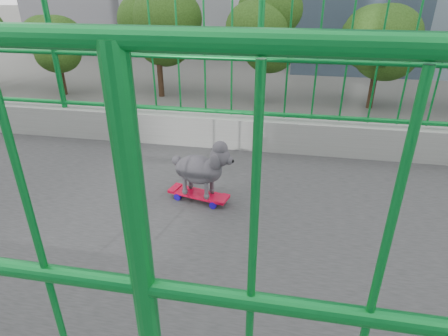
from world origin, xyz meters
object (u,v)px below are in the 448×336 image
car_3 (280,151)px  car_4 (198,124)px  skateboard (199,195)px  poodle (201,168)px

car_3 → car_4: bearing=57.4°
skateboard → poodle: 0.23m
poodle → car_3: (-15.27, 0.24, -6.58)m
poodle → car_3: size_ratio=0.10×
poodle → car_4: bearing=-152.3°
car_4 → poodle: bearing=-165.5°
skateboard → car_3: 16.54m
skateboard → car_3: bearing=-167.8°
skateboard → car_3: skateboard is taller
skateboard → car_3: (-15.27, 0.27, -6.35)m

